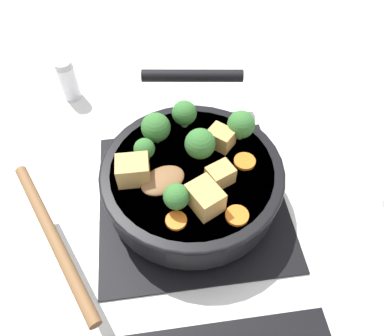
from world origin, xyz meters
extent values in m
plane|color=silver|center=(0.00, 0.00, 0.00)|extent=(2.40, 2.40, 0.00)
cube|color=black|center=(0.00, 0.00, 0.00)|extent=(0.31, 0.31, 0.01)
torus|color=black|center=(0.00, 0.00, 0.02)|extent=(0.24, 0.24, 0.01)
cube|color=black|center=(0.00, 0.00, 0.02)|extent=(0.01, 0.23, 0.01)
cube|color=black|center=(0.00, 0.00, 0.02)|extent=(0.23, 0.01, 0.01)
cylinder|color=black|center=(0.00, 0.00, 0.06)|extent=(0.28, 0.28, 0.06)
cylinder|color=brown|center=(0.00, 0.00, 0.06)|extent=(0.25, 0.25, 0.05)
torus|color=black|center=(0.00, 0.00, 0.08)|extent=(0.28, 0.28, 0.01)
cylinder|color=black|center=(-0.03, -0.23, 0.07)|extent=(0.20, 0.05, 0.02)
ellipsoid|color=brown|center=(0.05, 0.02, 0.09)|extent=(0.08, 0.07, 0.01)
cylinder|color=brown|center=(0.20, 0.10, 0.09)|extent=(0.13, 0.25, 0.02)
cube|color=tan|center=(-0.05, -0.04, 0.10)|extent=(0.05, 0.05, 0.03)
cube|color=tan|center=(-0.01, 0.07, 0.11)|extent=(0.06, 0.06, 0.04)
cube|color=tan|center=(-0.04, 0.03, 0.10)|extent=(0.05, 0.04, 0.03)
cube|color=tan|center=(0.09, 0.01, 0.11)|extent=(0.05, 0.04, 0.04)
cylinder|color=#709956|center=(-0.08, -0.05, 0.09)|extent=(0.01, 0.01, 0.01)
sphere|color=#387533|center=(-0.08, -0.05, 0.12)|extent=(0.04, 0.04, 0.04)
cylinder|color=#709956|center=(0.03, 0.07, 0.09)|extent=(0.01, 0.01, 0.01)
sphere|color=#387533|center=(0.03, 0.07, 0.11)|extent=(0.04, 0.04, 0.04)
cylinder|color=#709956|center=(0.07, -0.03, 0.09)|extent=(0.01, 0.01, 0.01)
sphere|color=#387533|center=(0.07, -0.03, 0.11)|extent=(0.03, 0.03, 0.03)
cylinder|color=#709956|center=(0.00, -0.09, 0.09)|extent=(0.01, 0.01, 0.01)
sphere|color=#387533|center=(0.00, -0.09, 0.11)|extent=(0.04, 0.04, 0.04)
cylinder|color=#709956|center=(-0.02, -0.02, 0.09)|extent=(0.01, 0.01, 0.01)
sphere|color=#387533|center=(-0.02, -0.02, 0.12)|extent=(0.05, 0.05, 0.05)
cylinder|color=#709956|center=(0.05, -0.06, 0.09)|extent=(0.01, 0.01, 0.01)
sphere|color=#387533|center=(0.05, -0.06, 0.12)|extent=(0.05, 0.05, 0.05)
cylinder|color=orange|center=(0.03, 0.09, 0.09)|extent=(0.03, 0.03, 0.01)
cylinder|color=orange|center=(-0.08, 0.00, 0.09)|extent=(0.03, 0.03, 0.01)
cylinder|color=orange|center=(-0.05, 0.09, 0.09)|extent=(0.03, 0.03, 0.01)
cylinder|color=white|center=(0.22, -0.29, 0.04)|extent=(0.04, 0.04, 0.07)
cylinder|color=#B7B7BC|center=(0.22, -0.29, 0.08)|extent=(0.03, 0.03, 0.01)
camera|label=1|loc=(0.05, 0.35, 0.53)|focal=35.00mm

